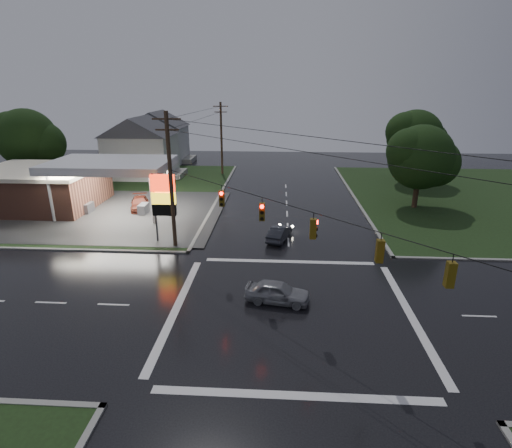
# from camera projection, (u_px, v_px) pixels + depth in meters

# --- Properties ---
(ground) EXTENTS (120.00, 120.00, 0.00)m
(ground) POSITION_uv_depth(u_px,v_px,m) (292.00, 310.00, 24.04)
(ground) COLOR black
(ground) RESTS_ON ground
(grass_nw) EXTENTS (36.00, 36.00, 0.08)m
(grass_nw) POSITION_uv_depth(u_px,v_px,m) (79.00, 193.00, 49.97)
(grass_nw) COLOR black
(grass_nw) RESTS_ON ground
(grass_ne) EXTENTS (36.00, 36.00, 0.08)m
(grass_ne) POSITION_uv_depth(u_px,v_px,m) (507.00, 199.00, 47.06)
(grass_ne) COLOR black
(grass_ne) RESTS_ON ground
(gas_station) EXTENTS (26.20, 18.00, 5.60)m
(gas_station) POSITION_uv_depth(u_px,v_px,m) (50.00, 185.00, 43.18)
(gas_station) COLOR #2D2D2D
(gas_station) RESTS_ON ground
(pylon_sign) EXTENTS (2.00, 0.35, 6.00)m
(pylon_sign) POSITION_uv_depth(u_px,v_px,m) (163.00, 197.00, 33.19)
(pylon_sign) COLOR #59595E
(pylon_sign) RESTS_ON ground
(utility_pole_nw) EXTENTS (2.20, 0.32, 11.00)m
(utility_pole_nw) POSITION_uv_depth(u_px,v_px,m) (171.00, 180.00, 31.62)
(utility_pole_nw) COLOR #382619
(utility_pole_nw) RESTS_ON ground
(utility_pole_n) EXTENTS (2.20, 0.32, 10.50)m
(utility_pole_n) POSITION_uv_depth(u_px,v_px,m) (221.00, 138.00, 58.55)
(utility_pole_n) COLOR #382619
(utility_pole_n) RESTS_ON ground
(traffic_signals) EXTENTS (26.87, 26.87, 1.47)m
(traffic_signals) POSITION_uv_depth(u_px,v_px,m) (295.00, 208.00, 21.87)
(traffic_signals) COLOR black
(traffic_signals) RESTS_ON ground
(house_near) EXTENTS (11.05, 8.48, 8.60)m
(house_near) POSITION_uv_depth(u_px,v_px,m) (141.00, 146.00, 57.66)
(house_near) COLOR silver
(house_near) RESTS_ON ground
(house_far) EXTENTS (11.05, 8.48, 8.60)m
(house_far) POSITION_uv_depth(u_px,v_px,m) (158.00, 136.00, 69.02)
(house_far) COLOR silver
(house_far) RESTS_ON ground
(tree_nw_behind) EXTENTS (8.93, 7.60, 10.00)m
(tree_nw_behind) POSITION_uv_depth(u_px,v_px,m) (28.00, 138.00, 52.13)
(tree_nw_behind) COLOR black
(tree_nw_behind) RESTS_ON ground
(tree_ne_near) EXTENTS (7.99, 6.80, 8.98)m
(tree_ne_near) POSITION_uv_depth(u_px,v_px,m) (422.00, 157.00, 42.12)
(tree_ne_near) COLOR black
(tree_ne_near) RESTS_ON ground
(tree_ne_far) EXTENTS (8.46, 7.20, 9.80)m
(tree_ne_far) POSITION_uv_depth(u_px,v_px,m) (416.00, 137.00, 53.05)
(tree_ne_far) COLOR black
(tree_ne_far) RESTS_ON ground
(car_north) EXTENTS (2.37, 4.01, 1.25)m
(car_north) POSITION_uv_depth(u_px,v_px,m) (279.00, 233.00, 34.76)
(car_north) COLOR #21242A
(car_north) RESTS_ON ground
(car_crossing) EXTENTS (4.25, 2.30, 1.37)m
(car_crossing) POSITION_uv_depth(u_px,v_px,m) (277.00, 292.00, 24.75)
(car_crossing) COLOR gray
(car_crossing) RESTS_ON ground
(car_pump) EXTENTS (3.10, 4.85, 1.31)m
(car_pump) POSITION_uv_depth(u_px,v_px,m) (140.00, 203.00, 43.31)
(car_pump) COLOR #4F1C12
(car_pump) RESTS_ON ground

